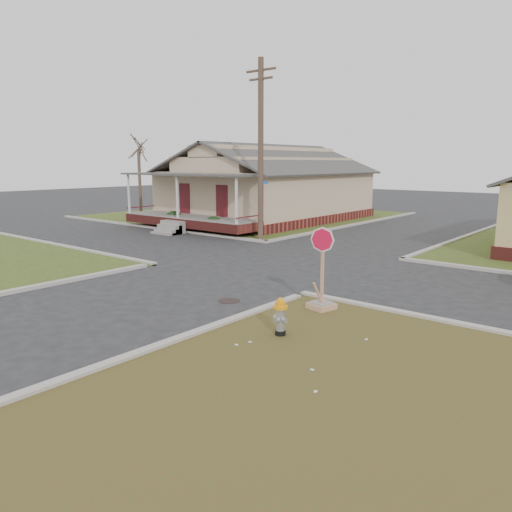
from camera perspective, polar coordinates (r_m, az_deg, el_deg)
The scene contains 12 objects.
ground at distance 16.53m, azimuth -7.56°, elevation -3.43°, with size 120.00×120.00×0.00m, color #252527.
verge_near_right at distance 6.93m, azimuth 19.14°, elevation -24.97°, with size 13.00×14.00×0.05m, color #3D4D1C.
verge_far_left at distance 38.27m, azimuth -1.18°, elevation 4.70°, with size 19.00×19.00×0.05m, color #394E1C.
curbs at distance 20.18m, azimuth 2.85°, elevation -0.78°, with size 80.00×40.00×0.12m, color #AEA59D, non-canonical shape.
manhole at distance 14.68m, azimuth -3.09°, elevation -5.14°, with size 0.64×0.64×0.01m, color black.
corner_house at distance 35.18m, azimuth 1.15°, elevation 7.85°, with size 10.10×15.50×5.30m.
utility_pole at distance 25.44m, azimuth 0.54°, elevation 12.15°, with size 1.80×0.28×9.00m.
tree_far_left at distance 37.59m, azimuth -13.13°, elevation 8.10°, with size 0.22×0.22×4.90m, color #402F25.
fire_hydrant at distance 11.60m, azimuth 2.82°, elevation -6.70°, with size 0.33×0.33×0.90m.
stop_sign at distance 13.73m, azimuth 7.51°, elevation -4.04°, with size 0.64×0.63×2.26m.
hedge_left at distance 31.18m, azimuth -9.34°, elevation 4.20°, with size 1.36×1.11×1.04m, color black.
hedge_right at distance 28.41m, azimuth -4.85°, elevation 3.64°, with size 1.30×1.06×0.99m, color black.
Camera 1 is at (11.77, -10.90, 4.00)m, focal length 35.00 mm.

